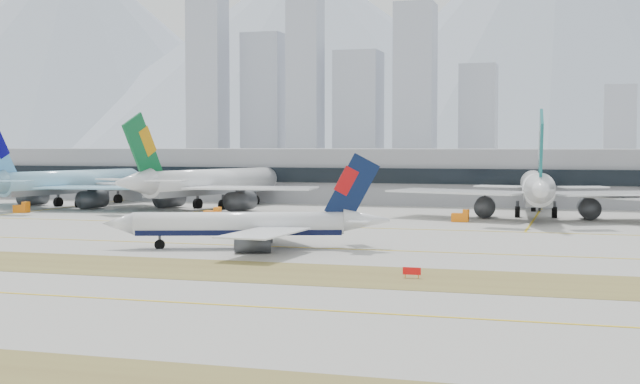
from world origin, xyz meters
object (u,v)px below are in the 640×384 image
(widebody_eva, at_px, (207,184))
(terminal, at_px, (424,175))
(taxiing_airliner, at_px, (250,225))
(widebody_cathay, at_px, (536,190))
(widebody_korean, at_px, (65,184))

(widebody_eva, height_order, terminal, widebody_eva)
(taxiing_airliner, bearing_deg, terminal, -111.26)
(widebody_eva, bearing_deg, widebody_cathay, -77.98)
(taxiing_airliner, distance_m, terminal, 123.16)
(terminal, bearing_deg, taxiing_airliner, -92.70)
(taxiing_airliner, bearing_deg, widebody_korean, -61.19)
(widebody_korean, height_order, widebody_eva, widebody_eva)
(widebody_cathay, bearing_deg, terminal, 28.87)
(widebody_korean, bearing_deg, widebody_eva, -71.27)
(widebody_korean, relative_size, widebody_eva, 0.95)
(widebody_cathay, bearing_deg, widebody_korean, 84.93)
(taxiing_airliner, distance_m, widebody_korean, 107.59)
(taxiing_airliner, bearing_deg, widebody_eva, -80.41)
(widebody_korean, distance_m, widebody_cathay, 118.69)
(widebody_eva, bearing_deg, taxiing_airliner, -136.96)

